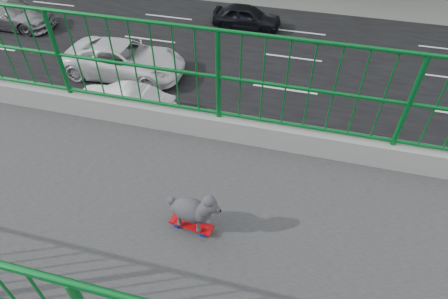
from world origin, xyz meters
name	(u,v)px	position (x,y,z in m)	size (l,w,h in m)	color
road	(285,90)	(-13.00, 0.00, 0.01)	(18.00, 90.00, 0.02)	black
railing	(181,211)	(0.00, 0.00, 7.21)	(3.00, 24.00, 1.42)	gray
skateboard	(192,225)	(0.02, 0.10, 7.04)	(0.18, 0.45, 0.06)	red
poodle	(193,209)	(0.02, 0.13, 7.30)	(0.27, 0.55, 0.46)	#272529
car_1	(121,104)	(-9.20, -6.33, 0.71)	(1.51, 4.33, 1.43)	silver
car_2	(125,60)	(-12.40, -7.66, 0.80)	(2.66, 5.77, 1.60)	silver
car_3	(8,13)	(-15.60, -16.51, 0.78)	(2.18, 5.36, 1.56)	gray
car_4	(247,17)	(-18.80, -3.07, 0.67)	(1.58, 3.94, 1.34)	black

